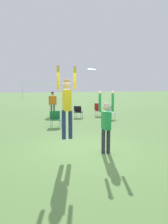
% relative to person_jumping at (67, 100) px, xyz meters
% --- Properties ---
extents(ground_plane, '(120.00, 120.00, 0.00)m').
position_rel_person_jumping_xyz_m(ground_plane, '(0.66, 0.30, -1.70)').
color(ground_plane, '#608C47').
extents(person_jumping, '(0.60, 0.46, 2.19)m').
position_rel_person_jumping_xyz_m(person_jumping, '(0.00, 0.00, 0.00)').
color(person_jumping, navy).
rests_on(person_jumping, ground_plane).
extents(person_defending, '(0.53, 0.39, 1.96)m').
position_rel_person_jumping_xyz_m(person_defending, '(1.23, -0.08, -0.68)').
color(person_defending, '#2D2D38').
rests_on(person_defending, ground_plane).
extents(frisbee, '(0.25, 0.25, 0.07)m').
position_rel_person_jumping_xyz_m(frisbee, '(0.74, -0.11, 0.89)').
color(frisbee, '#2D9EDB').
extents(camping_chair_0, '(0.67, 0.73, 0.76)m').
position_rel_person_jumping_xyz_m(camping_chair_0, '(2.54, 7.54, -1.26)').
color(camping_chair_0, gray).
rests_on(camping_chair_0, ground_plane).
extents(camping_chair_1, '(0.58, 0.64, 0.88)m').
position_rel_person_jumping_xyz_m(camping_chair_1, '(4.12, 7.95, -1.21)').
color(camping_chair_1, gray).
rests_on(camping_chair_1, ground_plane).
extents(camping_chair_2, '(0.70, 0.77, 0.84)m').
position_rel_person_jumping_xyz_m(camping_chair_2, '(4.24, 6.29, -1.22)').
color(camping_chair_2, gray).
rests_on(camping_chair_2, ground_plane).
extents(camping_chair_3, '(0.61, 0.64, 0.82)m').
position_rel_person_jumping_xyz_m(camping_chair_3, '(0.52, 4.82, -1.23)').
color(camping_chair_3, gray).
rests_on(camping_chair_3, ground_plane).
extents(person_spectator_near, '(0.58, 0.22, 1.68)m').
position_rel_person_jumping_xyz_m(person_spectator_near, '(1.11, 9.06, -0.70)').
color(person_spectator_near, '#4C4C51').
rests_on(person_spectator_near, ground_plane).
extents(soccer_goal, '(7.10, 0.10, 2.35)m').
position_rel_person_jumping_xyz_m(soccer_goal, '(3.37, 31.67, 0.14)').
color(soccer_goal, white).
rests_on(soccer_goal, ground_plane).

